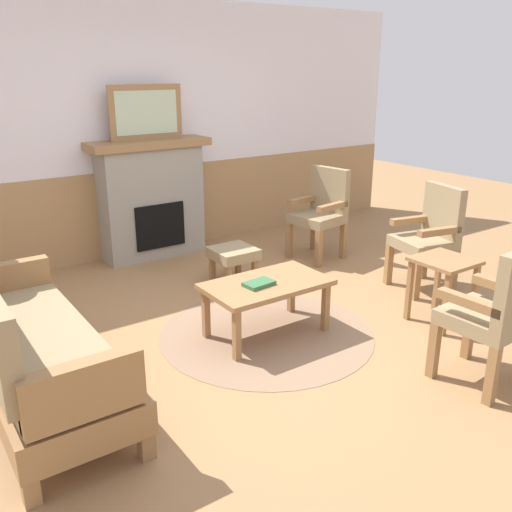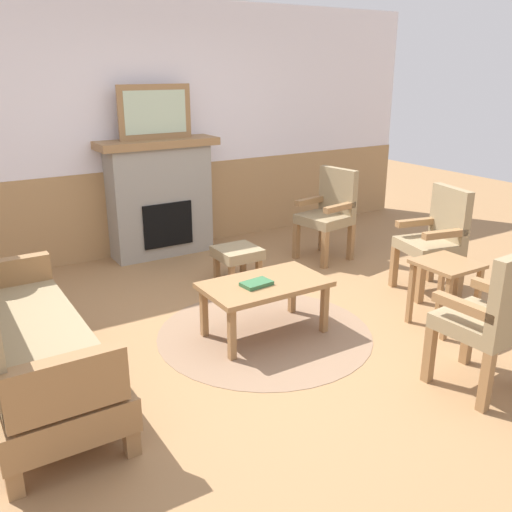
% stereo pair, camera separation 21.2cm
% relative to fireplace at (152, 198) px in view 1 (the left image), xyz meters
% --- Properties ---
extents(ground_plane, '(14.00, 14.00, 0.00)m').
position_rel_fireplace_xyz_m(ground_plane, '(0.00, -2.35, -0.65)').
color(ground_plane, '#997047').
extents(wall_back, '(7.20, 0.14, 2.70)m').
position_rel_fireplace_xyz_m(wall_back, '(0.00, 0.25, 0.66)').
color(wall_back, white).
rests_on(wall_back, ground_plane).
extents(fireplace, '(1.30, 0.44, 1.28)m').
position_rel_fireplace_xyz_m(fireplace, '(0.00, 0.00, 0.00)').
color(fireplace, gray).
rests_on(fireplace, ground_plane).
extents(framed_picture, '(0.80, 0.04, 0.56)m').
position_rel_fireplace_xyz_m(framed_picture, '(0.00, 0.00, 0.91)').
color(framed_picture, olive).
rests_on(framed_picture, fireplace).
extents(couch, '(0.70, 1.80, 0.98)m').
position_rel_fireplace_xyz_m(couch, '(-1.84, -2.27, -0.26)').
color(couch, olive).
rests_on(couch, ground_plane).
extents(coffee_table, '(0.96, 0.56, 0.44)m').
position_rel_fireplace_xyz_m(coffee_table, '(-0.10, -2.29, -0.27)').
color(coffee_table, olive).
rests_on(coffee_table, ground_plane).
extents(round_rug, '(1.70, 1.70, 0.01)m').
position_rel_fireplace_xyz_m(round_rug, '(-0.10, -2.29, -0.65)').
color(round_rug, '#896B51').
rests_on(round_rug, ground_plane).
extents(book_on_table, '(0.24, 0.17, 0.03)m').
position_rel_fireplace_xyz_m(book_on_table, '(-0.19, -2.31, -0.20)').
color(book_on_table, '#33663D').
rests_on(book_on_table, coffee_table).
extents(footstool, '(0.40, 0.40, 0.36)m').
position_rel_fireplace_xyz_m(footstool, '(0.27, -1.23, -0.37)').
color(footstool, olive).
rests_on(footstool, ground_plane).
extents(armchair_near_fireplace, '(0.55, 0.55, 0.98)m').
position_rel_fireplace_xyz_m(armchair_near_fireplace, '(1.50, -1.09, -0.11)').
color(armchair_near_fireplace, olive).
rests_on(armchair_near_fireplace, ground_plane).
extents(armchair_by_window_left, '(0.57, 0.57, 0.98)m').
position_rel_fireplace_xyz_m(armchair_by_window_left, '(1.73, -2.36, -0.11)').
color(armchair_by_window_left, olive).
rests_on(armchair_by_window_left, ground_plane).
extents(armchair_front_left, '(0.51, 0.51, 0.98)m').
position_rel_fireplace_xyz_m(armchair_front_left, '(0.68, -3.72, -0.11)').
color(armchair_front_left, olive).
rests_on(armchair_front_left, ground_plane).
extents(side_table, '(0.44, 0.44, 0.55)m').
position_rel_fireplace_xyz_m(side_table, '(1.21, -2.92, -0.22)').
color(side_table, olive).
rests_on(side_table, ground_plane).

